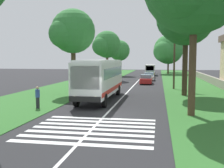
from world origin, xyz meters
TOP-DOWN VIEW (x-y plane):
  - ground at (0.00, 0.00)m, footprint 160.00×160.00m
  - grass_verge_left at (15.00, 8.20)m, footprint 120.00×8.00m
  - grass_verge_right at (15.00, -8.20)m, footprint 120.00×8.00m
  - centre_line at (15.00, 0.00)m, footprint 110.00×0.16m
  - coach_bus at (6.42, 1.80)m, footprint 11.16×2.62m
  - zebra_crossing at (-4.24, 0.00)m, footprint 5.85×6.80m
  - trailing_car_0 at (23.72, -1.65)m, footprint 4.30×1.78m
  - trailing_car_1 at (30.83, -1.84)m, footprint 4.30×1.78m
  - trailing_car_2 at (37.75, -1.72)m, footprint 4.30×1.78m
  - trailing_minibus_0 at (46.10, -1.55)m, footprint 6.00×2.14m
  - roadside_tree_left_0 at (30.11, 5.81)m, footprint 6.03×4.85m
  - roadside_tree_left_1 at (42.82, 5.37)m, footprint 5.55×4.64m
  - roadside_tree_left_3 at (10.47, 5.81)m, footprint 5.71×4.80m
  - roadside_tree_right_1 at (61.80, -6.00)m, footprint 5.81×4.86m
  - roadside_tree_right_2 at (52.09, -5.59)m, footprint 9.02×7.38m
  - roadside_tree_right_3 at (10.73, -6.02)m, footprint 7.43×5.94m
  - utility_pole at (16.86, -5.45)m, footprint 0.24×1.40m
  - roadside_wall at (20.00, -11.60)m, footprint 70.00×0.40m
  - pedestrian at (1.02, 5.59)m, footprint 0.34×0.34m

SIDE VIEW (x-z plane):
  - ground at x=0.00m, z-range 0.00..0.00m
  - zebra_crossing at x=-4.24m, z-range 0.00..0.01m
  - centre_line at x=15.00m, z-range 0.00..0.01m
  - grass_verge_left at x=15.00m, z-range 0.00..0.04m
  - grass_verge_right at x=15.00m, z-range 0.00..0.04m
  - roadside_wall at x=20.00m, z-range 0.04..1.12m
  - trailing_car_0 at x=23.72m, z-range -0.05..1.38m
  - trailing_car_1 at x=30.83m, z-range -0.05..1.38m
  - trailing_car_2 at x=37.75m, z-range -0.05..1.38m
  - pedestrian at x=1.02m, z-range 0.06..1.75m
  - trailing_minibus_0 at x=46.10m, z-range 0.28..2.81m
  - coach_bus at x=6.42m, z-range 0.28..4.01m
  - utility_pole at x=16.86m, z-range 0.18..8.62m
  - roadside_tree_left_1 at x=42.82m, z-range 1.56..9.54m
  - roadside_tree_right_2 at x=52.09m, z-range 1.07..10.87m
  - roadside_tree_right_1 at x=61.80m, z-range 1.85..10.60m
  - roadside_tree_left_0 at x=30.11m, z-range 1.85..10.66m
  - roadside_tree_left_3 at x=10.47m, z-range 2.08..11.26m
  - roadside_tree_right_3 at x=10.73m, z-range 2.40..13.43m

